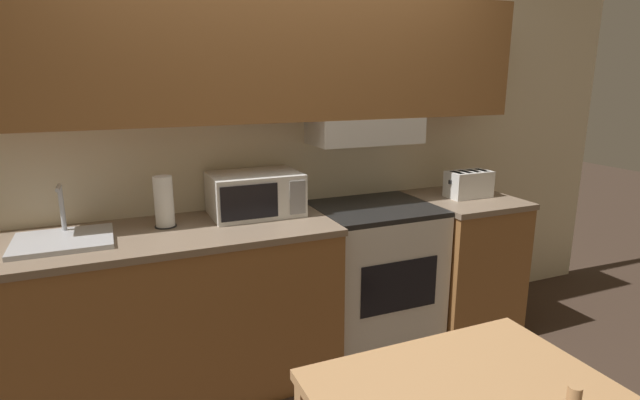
# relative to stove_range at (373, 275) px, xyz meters

# --- Properties ---
(ground_plane) EXTENTS (16.00, 16.00, 0.00)m
(ground_plane) POSITION_rel_stove_range_xyz_m (-0.54, 0.32, -0.46)
(ground_plane) COLOR #3D2D23
(wall_back) EXTENTS (5.42, 0.38, 2.55)m
(wall_back) POSITION_rel_stove_range_xyz_m (-0.52, 0.25, 1.08)
(wall_back) COLOR beige
(wall_back) RESTS_ON ground_plane
(lower_counter_main) EXTENTS (1.69, 0.70, 0.92)m
(lower_counter_main) POSITION_rel_stove_range_xyz_m (-1.21, -0.02, 0.00)
(lower_counter_main) COLOR #936033
(lower_counter_main) RESTS_ON ground_plane
(lower_counter_right_stub) EXTENTS (0.61, 0.70, 0.92)m
(lower_counter_right_stub) POSITION_rel_stove_range_xyz_m (0.68, -0.02, 0.00)
(lower_counter_right_stub) COLOR #936033
(lower_counter_right_stub) RESTS_ON ground_plane
(stove_range) EXTENTS (0.73, 0.64, 0.92)m
(stove_range) POSITION_rel_stove_range_xyz_m (0.00, 0.00, 0.00)
(stove_range) COLOR silver
(stove_range) RESTS_ON ground_plane
(microwave) EXTENTS (0.51, 0.38, 0.25)m
(microwave) POSITION_rel_stove_range_xyz_m (-0.73, 0.12, 0.58)
(microwave) COLOR silver
(microwave) RESTS_ON lower_counter_main
(toaster) EXTENTS (0.31, 0.17, 0.18)m
(toaster) POSITION_rel_stove_range_xyz_m (0.69, -0.03, 0.55)
(toaster) COLOR silver
(toaster) RESTS_ON lower_counter_right_stub
(sink_basin) EXTENTS (0.45, 0.38, 0.27)m
(sink_basin) POSITION_rel_stove_range_xyz_m (-1.74, -0.02, 0.48)
(sink_basin) COLOR #B7BABF
(sink_basin) RESTS_ON lower_counter_main
(paper_towel_roll) EXTENTS (0.12, 0.12, 0.28)m
(paper_towel_roll) POSITION_rel_stove_range_xyz_m (-1.25, 0.06, 0.60)
(paper_towel_roll) COLOR black
(paper_towel_roll) RESTS_ON lower_counter_main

